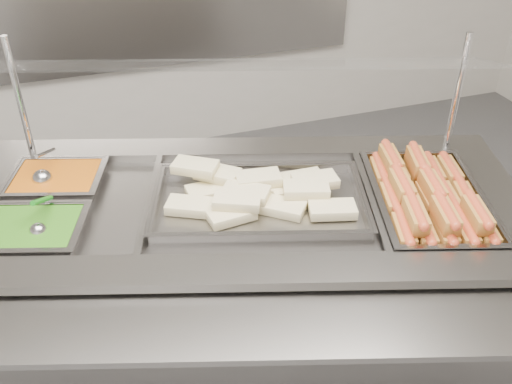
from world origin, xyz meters
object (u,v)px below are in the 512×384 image
object	(u,v)px
pan_wraps	(259,204)
ladle	(43,177)
steam_counter	(243,297)
pan_hotdogs	(427,206)
serving_spoon	(39,226)
sneeze_guard	(239,68)

from	to	relation	value
pan_wraps	ladle	bearing A→B (deg)	152.45
steam_counter	ladle	size ratio (longest dim) A/B	10.47
pan_hotdogs	ladle	size ratio (longest dim) A/B	3.21
pan_hotdogs	serving_spoon	world-z (taller)	serving_spoon
pan_hotdogs	pan_wraps	size ratio (longest dim) A/B	0.82
pan_hotdogs	serving_spoon	distance (m)	1.24
sneeze_guard	pan_hotdogs	world-z (taller)	sneeze_guard
sneeze_guard	pan_hotdogs	bearing A→B (deg)	-36.88
pan_wraps	ladle	xyz separation A→B (m)	(-0.67, 0.35, 0.03)
sneeze_guard	serving_spoon	size ratio (longest dim) A/B	9.35
sneeze_guard	ladle	distance (m)	0.77
pan_hotdogs	pan_wraps	bearing A→B (deg)	162.40
sneeze_guard	pan_hotdogs	xyz separation A→B (m)	(0.53, -0.40, -0.40)
sneeze_guard	ladle	size ratio (longest dim) A/B	8.51
pan_hotdogs	serving_spoon	xyz separation A→B (m)	(-1.22, 0.23, 0.05)
pan_hotdogs	ladle	distance (m)	1.31
pan_hotdogs	steam_counter	bearing A→B (deg)	162.40
steam_counter	sneeze_guard	bearing A→B (deg)	72.40
steam_counter	sneeze_guard	distance (m)	0.84
pan_wraps	serving_spoon	size ratio (longest dim) A/B	4.33
sneeze_guard	pan_hotdogs	size ratio (longest dim) A/B	2.65
serving_spoon	sneeze_guard	bearing A→B (deg)	13.33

